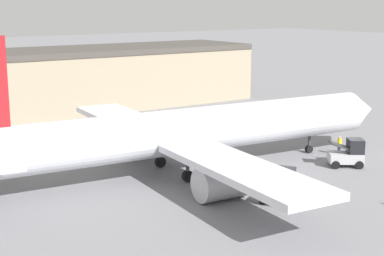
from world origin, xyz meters
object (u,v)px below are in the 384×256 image
baggage_tug (280,186)px  belt_loader_truck (348,154)px  ground_crew_worker (339,145)px  airplane (181,133)px

baggage_tug → belt_loader_truck: 11.17m
ground_crew_worker → belt_loader_truck: bearing=56.4°
ground_crew_worker → baggage_tug: baggage_tug is taller
baggage_tug → belt_loader_truck: size_ratio=1.03×
belt_loader_truck → baggage_tug: bearing=-127.5°
belt_loader_truck → ground_crew_worker: bearing=88.2°
ground_crew_worker → baggage_tug: size_ratio=0.51×
ground_crew_worker → baggage_tug: bearing=29.4°
airplane → belt_loader_truck: (12.62, -6.23, -2.20)m
baggage_tug → belt_loader_truck: (10.68, 3.25, 0.05)m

